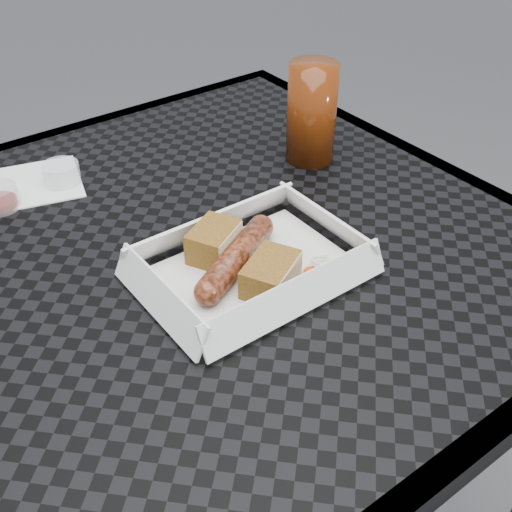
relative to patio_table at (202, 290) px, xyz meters
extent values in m
cube|color=black|center=(0.00, 0.00, 0.07)|extent=(0.80, 0.80, 0.01)
cube|color=black|center=(0.00, -0.39, 0.06)|extent=(0.80, 0.03, 0.03)
cube|color=black|center=(0.00, 0.39, 0.06)|extent=(0.80, 0.03, 0.03)
cube|color=black|center=(0.39, 0.00, 0.06)|extent=(0.03, 0.80, 0.03)
cylinder|color=black|center=(0.35, 0.35, -0.30)|extent=(0.03, 0.03, 0.73)
cube|color=white|center=(0.02, -0.08, 0.08)|extent=(0.22, 0.15, 0.00)
cylinder|color=brown|center=(0.00, -0.07, 0.09)|extent=(0.13, 0.09, 0.03)
sphere|color=brown|center=(0.06, -0.04, 0.09)|extent=(0.03, 0.03, 0.03)
sphere|color=brown|center=(-0.05, -0.10, 0.09)|extent=(0.03, 0.03, 0.03)
cube|color=brown|center=(0.00, -0.04, 0.10)|extent=(0.07, 0.07, 0.04)
cube|color=brown|center=(0.02, -0.12, 0.10)|extent=(0.08, 0.07, 0.03)
cylinder|color=#EA450A|center=(0.08, -0.13, 0.08)|extent=(0.02, 0.02, 0.00)
torus|color=white|center=(0.08, -0.14, 0.08)|extent=(0.02, 0.02, 0.00)
cube|color=#B2D17F|center=(0.09, -0.13, 0.08)|extent=(0.02, 0.02, 0.00)
cube|color=white|center=(-0.11, 0.25, 0.08)|extent=(0.15, 0.15, 0.00)
cylinder|color=silver|center=(-0.08, 0.23, 0.09)|extent=(0.05, 0.05, 0.03)
cylinder|color=#531E07|center=(0.25, 0.08, 0.15)|extent=(0.07, 0.07, 0.14)
camera|label=1|loc=(-0.32, -0.55, 0.54)|focal=45.00mm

